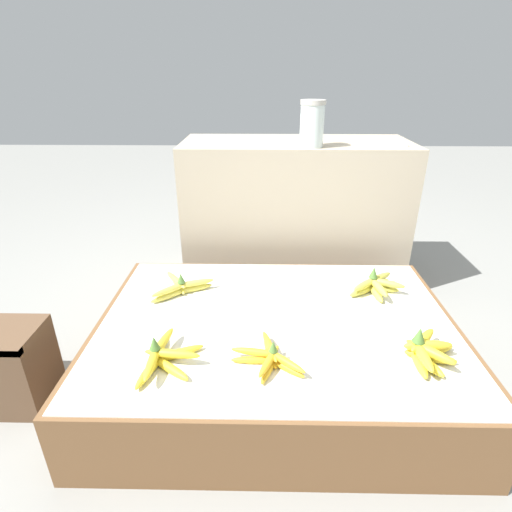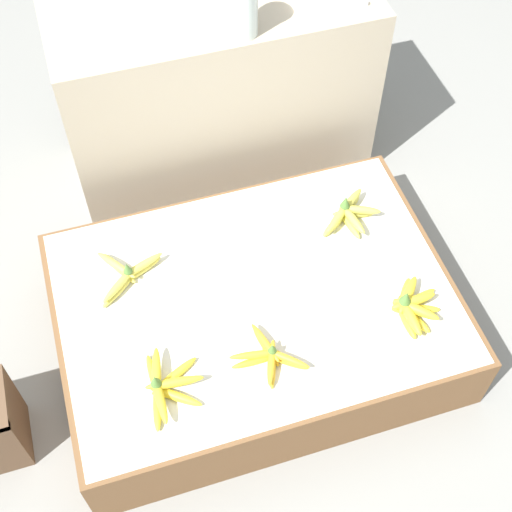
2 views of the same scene
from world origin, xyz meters
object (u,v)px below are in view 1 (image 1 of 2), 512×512
object	(u,v)px
banana_bunch_front_midleft	(270,358)
glass_jar	(312,124)
foam_tray_white	(377,142)
banana_bunch_front_left	(163,356)
banana_bunch_middle_midright	(375,285)
banana_bunch_middle_left	(180,286)
banana_bunch_front_midright	(425,351)

from	to	relation	value
banana_bunch_front_midleft	glass_jar	xyz separation A→B (m)	(0.19, 0.90, 0.55)
foam_tray_white	banana_bunch_front_midleft	bearing A→B (deg)	-117.06
banana_bunch_front_left	banana_bunch_middle_midright	world-z (taller)	banana_bunch_middle_midright
banana_bunch_middle_midright	foam_tray_white	world-z (taller)	foam_tray_white
banana_bunch_front_left	banana_bunch_middle_midright	bearing A→B (deg)	30.54
banana_bunch_middle_left	glass_jar	size ratio (longest dim) A/B	1.17
banana_bunch_middle_midright	foam_tray_white	distance (m)	0.73
banana_bunch_middle_midright	banana_bunch_front_left	bearing A→B (deg)	-149.46
banana_bunch_middle_left	glass_jar	world-z (taller)	glass_jar
banana_bunch_front_left	glass_jar	xyz separation A→B (m)	(0.51, 0.90, 0.55)
foam_tray_white	banana_bunch_front_left	bearing A→B (deg)	-129.54
banana_bunch_middle_midright	glass_jar	bearing A→B (deg)	116.20
banana_bunch_front_midleft	banana_bunch_middle_left	size ratio (longest dim) A/B	0.95
banana_bunch_front_midleft	foam_tray_white	world-z (taller)	foam_tray_white
banana_bunch_front_midright	banana_bunch_middle_left	world-z (taller)	banana_bunch_front_midright
banana_bunch_middle_left	glass_jar	distance (m)	0.91
banana_bunch_front_midleft	banana_bunch_middle_left	bearing A→B (deg)	129.79
glass_jar	banana_bunch_middle_midright	bearing A→B (deg)	-63.80
banana_bunch_front_midleft	banana_bunch_front_midright	xyz separation A→B (m)	(0.47, 0.03, 0.01)
banana_bunch_front_left	foam_tray_white	size ratio (longest dim) A/B	1.05
glass_jar	foam_tray_white	distance (m)	0.35
banana_bunch_front_midright	glass_jar	distance (m)	1.06
banana_bunch_front_midright	foam_tray_white	distance (m)	1.07
banana_bunch_front_midright	glass_jar	world-z (taller)	glass_jar
glass_jar	banana_bunch_middle_left	bearing A→B (deg)	-137.97
banana_bunch_front_midleft	foam_tray_white	size ratio (longest dim) A/B	0.93
banana_bunch_middle_midright	glass_jar	size ratio (longest dim) A/B	1.13
banana_bunch_front_midright	glass_jar	size ratio (longest dim) A/B	1.14
glass_jar	foam_tray_white	size ratio (longest dim) A/B	0.84
banana_bunch_front_left	glass_jar	size ratio (longest dim) A/B	1.25
banana_bunch_front_midleft	banana_bunch_front_left	bearing A→B (deg)	-179.15
banana_bunch_middle_midright	foam_tray_white	bearing A→B (deg)	80.91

